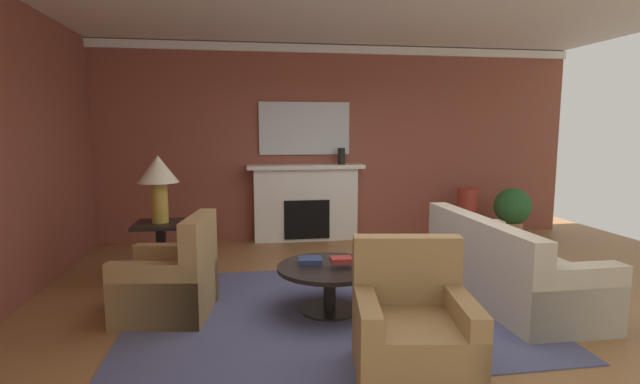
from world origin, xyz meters
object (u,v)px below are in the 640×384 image
at_px(vase_mantel_right, 341,156).
at_px(side_table, 162,249).
at_px(fireplace, 306,205).
at_px(coffee_table, 330,277).
at_px(vase_tall_corner, 467,214).
at_px(mantel_mirror, 305,128).
at_px(armchair_near_window, 171,284).
at_px(armchair_facing_fireplace, 412,334).
at_px(potted_plant, 512,210).
at_px(table_lamp, 158,176).
at_px(sofa, 505,270).

bearing_deg(vase_mantel_right, side_table, -143.56).
xyz_separation_m(fireplace, coffee_table, (-0.15, -2.96, -0.23)).
xyz_separation_m(vase_tall_corner, vase_mantel_right, (-1.99, 0.25, 0.91)).
xyz_separation_m(mantel_mirror, armchair_near_window, (-1.63, -2.94, -1.43)).
height_order(fireplace, armchair_near_window, fireplace).
bearing_deg(coffee_table, armchair_facing_fireplace, -74.10).
distance_m(fireplace, armchair_facing_fireplace, 4.24).
bearing_deg(potted_plant, fireplace, 169.54).
bearing_deg(coffee_table, table_lamp, 146.86).
height_order(fireplace, vase_mantel_right, vase_mantel_right).
relative_size(sofa, vase_mantel_right, 8.28).
bearing_deg(armchair_facing_fireplace, coffee_table, 105.90).
xyz_separation_m(table_lamp, vase_tall_corner, (4.41, 1.54, -0.82)).
height_order(mantel_mirror, coffee_table, mantel_mirror).
bearing_deg(armchair_facing_fireplace, sofa, 42.08).
bearing_deg(coffee_table, fireplace, 87.02).
bearing_deg(side_table, mantel_mirror, 46.30).
relative_size(armchair_near_window, side_table, 1.36).
xyz_separation_m(armchair_facing_fireplace, vase_mantel_right, (0.34, 4.18, 1.01)).
distance_m(coffee_table, side_table, 2.05).
xyz_separation_m(armchair_near_window, coffee_table, (1.48, -0.14, 0.03)).
height_order(table_lamp, vase_tall_corner, table_lamp).
height_order(coffee_table, potted_plant, potted_plant).
xyz_separation_m(sofa, coffee_table, (-1.84, -0.07, 0.04)).
bearing_deg(side_table, sofa, -16.48).
relative_size(mantel_mirror, sofa, 0.67).
relative_size(mantel_mirror, vase_mantel_right, 5.52).
relative_size(coffee_table, side_table, 1.43).
relative_size(fireplace, coffee_table, 1.80).
xyz_separation_m(side_table, potted_plant, (5.01, 1.26, 0.09)).
relative_size(fireplace, mantel_mirror, 1.28).
bearing_deg(vase_tall_corner, sofa, -108.15).
xyz_separation_m(armchair_near_window, potted_plant, (4.78, 2.24, 0.19)).
distance_m(fireplace, armchair_near_window, 3.27).
relative_size(mantel_mirror, armchair_near_window, 1.48).
distance_m(sofa, vase_mantel_right, 3.23).
bearing_deg(armchair_facing_fireplace, mantel_mirror, 92.74).
xyz_separation_m(coffee_table, potted_plant, (3.29, 2.38, 0.16)).
bearing_deg(mantel_mirror, sofa, -60.70).
distance_m(armchair_facing_fireplace, coffee_table, 1.32).
distance_m(armchair_near_window, coffee_table, 1.49).
height_order(armchair_facing_fireplace, potted_plant, armchair_facing_fireplace).
xyz_separation_m(sofa, armchair_near_window, (-3.33, 0.07, 0.01)).
xyz_separation_m(sofa, vase_tall_corner, (0.85, 2.59, 0.10)).
xyz_separation_m(armchair_facing_fireplace, side_table, (-2.08, 2.39, 0.09)).
bearing_deg(table_lamp, side_table, 0.00).
bearing_deg(vase_mantel_right, armchair_near_window, -128.28).
height_order(sofa, potted_plant, sofa).
distance_m(mantel_mirror, vase_mantel_right, 0.72).
xyz_separation_m(fireplace, sofa, (1.69, -2.89, -0.26)).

